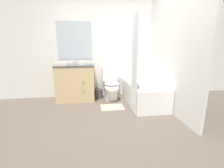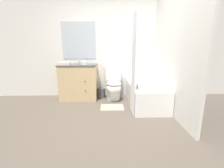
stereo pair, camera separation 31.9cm
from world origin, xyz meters
name	(u,v)px [view 1 (the left image)]	position (x,y,z in m)	size (l,w,h in m)	color
ground_plane	(114,125)	(0.00, 0.00, 0.00)	(14.00, 14.00, 0.00)	brown
wall_back	(104,49)	(-0.01, 1.74, 1.25)	(8.00, 0.06, 2.50)	silver
wall_right	(165,50)	(1.24, 0.86, 1.25)	(0.05, 2.71, 2.50)	silver
vanity_cabinet	(76,82)	(-0.76, 1.43, 0.46)	(0.92, 0.59, 0.89)	tan
sink_faucet	(75,63)	(-0.76, 1.63, 0.93)	(0.14, 0.12, 0.12)	silver
toilet	(111,86)	(0.13, 1.35, 0.36)	(0.40, 0.70, 0.79)	white
bathtub	(143,93)	(0.85, 0.98, 0.24)	(0.72, 1.47, 0.48)	white
shower_curtain	(134,65)	(0.47, 0.50, 0.95)	(0.02, 0.37, 1.89)	white
wastebasket	(99,93)	(-0.19, 1.49, 0.13)	(0.21, 0.21, 0.25)	#4C4C51
tissue_box	(82,63)	(-0.59, 1.40, 0.93)	(0.12, 0.14, 0.10)	silver
hand_towel_folded	(61,64)	(-1.04, 1.26, 0.93)	(0.27, 0.17, 0.07)	beige
bath_towel_folded	(146,86)	(0.73, 0.51, 0.53)	(0.33, 0.19, 0.09)	silver
bath_mat	(112,107)	(0.07, 0.75, 0.01)	(0.50, 0.37, 0.02)	tan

